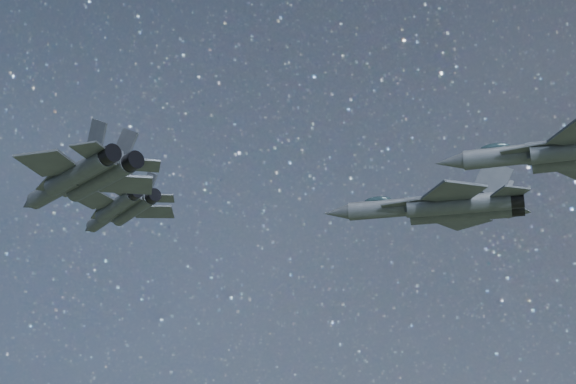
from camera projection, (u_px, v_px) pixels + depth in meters
The scene contains 4 objects.
jet_lead at pixel (120, 208), 93.99m from camera, with size 15.73×10.50×3.99m.
jet_left at pixel (443, 207), 92.39m from camera, with size 19.97×13.13×5.13m.
jet_right at pixel (81, 177), 71.57m from camera, with size 16.57×11.37×4.16m.
jet_slot at pixel (569, 152), 68.69m from camera, with size 16.49×10.95×4.19m.
Camera 1 is at (48.31, -54.97, 121.90)m, focal length 60.00 mm.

